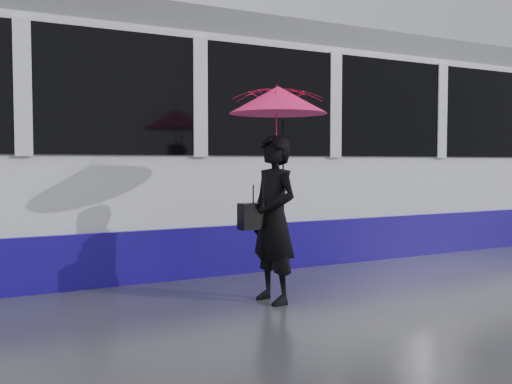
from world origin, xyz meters
TOP-DOWN VIEW (x-y plane):
  - ground at (0.00, 0.00)m, footprint 90.00×90.00m
  - rails at (0.00, 2.50)m, footprint 34.00×1.51m
  - tram at (2.64, 2.50)m, footprint 26.00×2.56m
  - woman at (0.32, -0.23)m, footprint 0.48×0.66m
  - umbrella at (0.37, -0.23)m, footprint 1.11×1.11m
  - handbag at (0.10, -0.21)m, footprint 0.32×0.17m

SIDE VIEW (x-z plane):
  - ground at x=0.00m, z-range 0.00..0.00m
  - rails at x=0.00m, z-range 0.00..0.02m
  - woman at x=0.32m, z-range 0.00..1.68m
  - handbag at x=0.10m, z-range 0.66..1.10m
  - tram at x=2.64m, z-range -0.04..3.31m
  - umbrella at x=0.37m, z-range 1.28..2.41m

